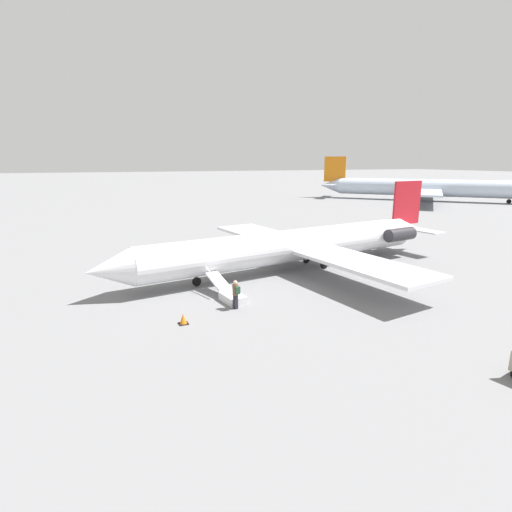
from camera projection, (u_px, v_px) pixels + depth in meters
ground_plane at (291, 270)px, 32.07m from camera, size 600.00×600.00×0.00m
airplane_main at (301, 244)px, 32.08m from camera, size 31.09×23.86×6.70m
airplane_far_left at (433, 188)px, 86.25m from camera, size 39.10×39.63×9.49m
boarding_stairs at (230, 295)px, 25.04m from camera, size 1.64×4.12×1.68m
passenger at (236, 293)px, 23.44m from camera, size 0.37×0.56×1.74m
traffic_cone_near_stairs at (183, 319)px, 21.42m from camera, size 0.52×0.52×0.57m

